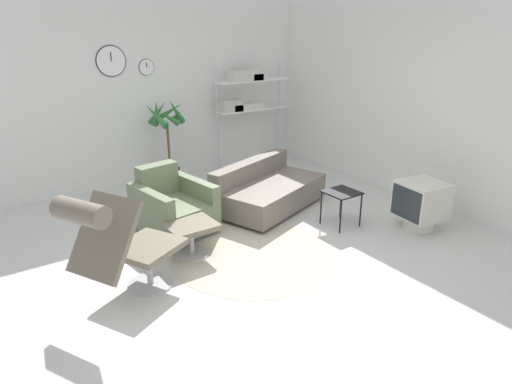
% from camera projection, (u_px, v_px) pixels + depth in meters
% --- Properties ---
extents(ground_plane, '(12.00, 12.00, 0.00)m').
position_uv_depth(ground_plane, '(248.00, 256.00, 5.00)').
color(ground_plane, silver).
extents(wall_back, '(12.00, 0.09, 2.80)m').
position_uv_depth(wall_back, '(133.00, 93.00, 6.89)').
color(wall_back, silver).
rests_on(wall_back, ground_plane).
extents(wall_right, '(0.06, 12.00, 2.80)m').
position_uv_depth(wall_right, '(432.00, 103.00, 6.11)').
color(wall_right, silver).
rests_on(wall_right, ground_plane).
extents(round_rug, '(1.84, 1.84, 0.01)m').
position_uv_depth(round_rug, '(254.00, 254.00, 5.04)').
color(round_rug, '#BCB29E').
rests_on(round_rug, ground_plane).
extents(lounge_chair, '(1.20, 0.95, 1.12)m').
position_uv_depth(lounge_chair, '(118.00, 238.00, 3.94)').
color(lounge_chair, '#BCBCC1').
rests_on(lounge_chair, ground_plane).
extents(ottoman, '(0.52, 0.44, 0.38)m').
position_uv_depth(ottoman, '(191.00, 231.00, 4.93)').
color(ottoman, '#BCBCC1').
rests_on(ottoman, ground_plane).
extents(armchair_red, '(0.87, 0.96, 0.78)m').
position_uv_depth(armchair_red, '(173.00, 209.00, 5.52)').
color(armchair_red, silver).
rests_on(armchair_red, ground_plane).
extents(couch_low, '(1.77, 1.34, 0.62)m').
position_uv_depth(couch_low, '(267.00, 191.00, 6.25)').
color(couch_low, black).
rests_on(couch_low, ground_plane).
extents(side_table, '(0.39, 0.39, 0.45)m').
position_uv_depth(side_table, '(342.00, 196.00, 5.64)').
color(side_table, black).
rests_on(side_table, ground_plane).
extents(crt_television, '(0.58, 0.57, 0.60)m').
position_uv_depth(crt_television, '(421.00, 203.00, 5.58)').
color(crt_television, beige).
rests_on(crt_television, ground_plane).
extents(potted_plant, '(0.65, 0.64, 1.40)m').
position_uv_depth(potted_plant, '(168.00, 143.00, 6.98)').
color(potted_plant, '#333338').
rests_on(potted_plant, ground_plane).
extents(shelf_unit, '(1.34, 0.28, 1.76)m').
position_uv_depth(shelf_unit, '(245.00, 93.00, 7.62)').
color(shelf_unit, '#BCBCC1').
rests_on(shelf_unit, ground_plane).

